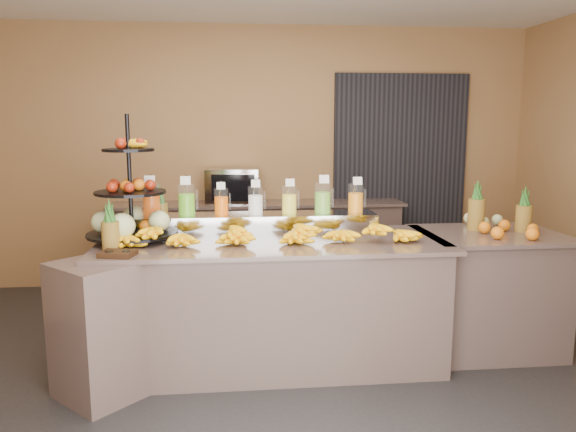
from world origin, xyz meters
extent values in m
plane|color=black|center=(0.00, 0.00, 0.00)|extent=(6.00, 6.00, 0.00)
cube|color=#986A3D|center=(0.00, 2.51, 1.40)|extent=(6.00, 0.02, 2.80)
cube|color=black|center=(1.60, 2.46, 1.20)|extent=(1.50, 0.06, 2.20)
cube|color=#866A61|center=(0.00, 0.30, 0.45)|extent=(2.40, 0.90, 0.90)
cube|color=#866A61|center=(0.00, 0.30, 0.92)|extent=(2.50, 1.00, 0.03)
cube|color=#866A61|center=(-1.15, -0.10, 0.45)|extent=(0.71, 0.71, 0.90)
cube|color=#866A61|center=(1.70, 0.40, 0.45)|extent=(1.00, 0.80, 0.90)
cube|color=#866A61|center=(1.70, 0.40, 0.92)|extent=(1.08, 0.88, 0.03)
cube|color=#866A61|center=(0.00, 2.25, 0.45)|extent=(3.00, 0.50, 0.90)
cube|color=#866A61|center=(0.00, 2.25, 0.92)|extent=(3.10, 0.55, 0.03)
cube|color=gray|center=(-0.11, 0.58, 1.01)|extent=(1.85, 0.30, 0.15)
cylinder|color=silver|center=(-0.89, 0.58, 1.20)|extent=(0.13, 0.13, 0.24)
cylinder|color=#DC500C|center=(-0.89, 0.58, 1.16)|extent=(0.12, 0.12, 0.17)
cylinder|color=gray|center=(-0.91, 0.59, 1.26)|extent=(0.01, 0.01, 0.29)
cube|color=white|center=(-0.89, 0.52, 1.36)|extent=(0.08, 0.02, 0.07)
cylinder|color=silver|center=(-0.63, 0.58, 1.20)|extent=(0.13, 0.13, 0.24)
cylinder|color=#57AE1B|center=(-0.63, 0.58, 1.16)|extent=(0.12, 0.12, 0.16)
cylinder|color=gray|center=(-0.65, 0.59, 1.25)|extent=(0.01, 0.01, 0.28)
cube|color=white|center=(-0.63, 0.52, 1.35)|extent=(0.08, 0.02, 0.06)
cylinder|color=silver|center=(-0.37, 0.58, 1.18)|extent=(0.11, 0.11, 0.20)
cylinder|color=#F86100|center=(-0.37, 0.58, 1.15)|extent=(0.10, 0.10, 0.14)
cylinder|color=gray|center=(-0.38, 0.59, 1.22)|extent=(0.01, 0.01, 0.24)
cube|color=white|center=(-0.37, 0.53, 1.31)|extent=(0.06, 0.02, 0.05)
cylinder|color=silver|center=(-0.11, 0.58, 1.19)|extent=(0.12, 0.12, 0.21)
cylinder|color=white|center=(-0.11, 0.58, 1.15)|extent=(0.11, 0.11, 0.14)
cylinder|color=gray|center=(-0.12, 0.59, 1.23)|extent=(0.01, 0.01, 0.25)
cube|color=white|center=(-0.11, 0.53, 1.32)|extent=(0.07, 0.02, 0.06)
cylinder|color=silver|center=(0.15, 0.58, 1.19)|extent=(0.12, 0.12, 0.22)
cylinder|color=yellow|center=(0.15, 0.58, 1.15)|extent=(0.11, 0.11, 0.15)
cylinder|color=gray|center=(0.14, 0.59, 1.24)|extent=(0.01, 0.01, 0.25)
cube|color=white|center=(0.15, 0.53, 1.32)|extent=(0.07, 0.02, 0.06)
cylinder|color=silver|center=(0.41, 0.58, 1.20)|extent=(0.13, 0.13, 0.24)
cylinder|color=#6DB838|center=(0.41, 0.58, 1.16)|extent=(0.12, 0.12, 0.16)
cylinder|color=gray|center=(0.39, 0.59, 1.25)|extent=(0.01, 0.01, 0.28)
cube|color=white|center=(0.41, 0.52, 1.35)|extent=(0.08, 0.02, 0.06)
cylinder|color=silver|center=(0.67, 0.58, 1.19)|extent=(0.12, 0.12, 0.22)
cylinder|color=orange|center=(0.67, 0.58, 1.16)|extent=(0.11, 0.11, 0.15)
cylinder|color=gray|center=(0.66, 0.59, 1.24)|extent=(0.01, 0.01, 0.26)
cube|color=white|center=(0.67, 0.52, 1.33)|extent=(0.07, 0.02, 0.06)
ellipsoid|color=yellow|center=(-1.00, 0.23, 0.98)|extent=(0.26, 0.20, 0.11)
ellipsoid|color=yellow|center=(-0.62, 0.23, 0.98)|extent=(0.26, 0.20, 0.11)
ellipsoid|color=yellow|center=(-0.24, 0.23, 0.98)|extent=(0.26, 0.20, 0.11)
ellipsoid|color=yellow|center=(0.13, 0.23, 0.98)|extent=(0.26, 0.20, 0.11)
ellipsoid|color=yellow|center=(0.51, 0.23, 0.98)|extent=(0.26, 0.20, 0.11)
ellipsoid|color=yellow|center=(0.89, 0.23, 0.98)|extent=(0.26, 0.20, 0.11)
ellipsoid|color=yellow|center=(-0.81, 0.23, 1.06)|extent=(0.22, 0.17, 0.10)
ellipsoid|color=yellow|center=(-0.31, 0.23, 1.06)|extent=(0.22, 0.17, 0.10)
ellipsoid|color=yellow|center=(0.20, 0.23, 1.06)|extent=(0.22, 0.17, 0.10)
ellipsoid|color=yellow|center=(0.70, 0.23, 1.06)|extent=(0.22, 0.17, 0.10)
cylinder|color=black|center=(-1.01, 0.40, 1.38)|extent=(0.04, 0.04, 0.90)
cylinder|color=black|center=(-1.01, 0.40, 0.98)|extent=(0.82, 0.82, 0.02)
cylinder|color=black|center=(-1.01, 0.40, 1.28)|extent=(0.64, 0.64, 0.02)
cylinder|color=black|center=(-1.01, 0.40, 1.58)|extent=(0.46, 0.46, 0.02)
sphere|color=#BFC98A|center=(-0.81, 0.40, 1.08)|extent=(0.17, 0.17, 0.17)
sphere|color=maroon|center=(-0.87, 0.40, 1.33)|extent=(0.08, 0.08, 0.08)
sphere|color=orange|center=(-1.11, 0.40, 1.04)|extent=(0.09, 0.09, 0.09)
cube|color=black|center=(-1.02, -0.08, 0.95)|extent=(0.25, 0.21, 0.03)
cylinder|color=brown|center=(-1.10, 0.09, 1.03)|extent=(0.12, 0.12, 0.20)
cone|color=#25501A|center=(-1.10, 0.09, 1.21)|extent=(0.06, 0.06, 0.16)
cylinder|color=brown|center=(-0.85, 0.73, 1.04)|extent=(0.12, 0.12, 0.22)
cone|color=#25501A|center=(-0.85, 0.73, 1.23)|extent=(0.06, 0.06, 0.16)
cylinder|color=brown|center=(1.63, 0.53, 1.05)|extent=(0.13, 0.13, 0.25)
cylinder|color=brown|center=(1.98, 0.43, 1.03)|extent=(0.12, 0.12, 0.21)
ellipsoid|color=orange|center=(1.79, 0.27, 0.98)|extent=(0.37, 0.25, 0.09)
cube|color=gray|center=(-0.27, 2.25, 1.11)|extent=(0.58, 0.43, 0.37)
camera|label=1|loc=(-0.30, -3.67, 1.78)|focal=35.00mm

